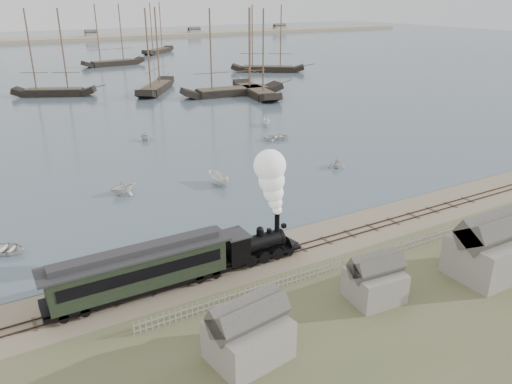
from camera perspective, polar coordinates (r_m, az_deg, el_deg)
ground at (r=48.95m, az=1.96°, el=-5.99°), size 600.00×600.00×0.00m
harbor_water at (r=209.22m, az=-24.18°, el=13.63°), size 600.00×336.00×0.06m
rail_track at (r=47.45m, az=3.25°, el=-6.91°), size 120.00×1.80×0.16m
picket_fence_west at (r=40.91m, az=-0.66°, el=-12.06°), size 19.00×0.10×1.20m
picket_fence_east at (r=51.34m, az=18.54°, el=-5.81°), size 15.00×0.10×1.20m
shed_left at (r=35.34m, az=-0.85°, el=-18.32°), size 5.00×4.00×4.10m
shed_mid at (r=41.90m, az=13.24°, el=-11.81°), size 4.00×3.50×3.60m
shed_right at (r=48.32m, az=24.65°, el=-8.56°), size 6.00×5.00×5.10m
far_spit at (r=288.53m, az=-26.25°, el=15.04°), size 500.00×20.00×1.80m
locomotive at (r=44.66m, az=1.60°, el=-2.34°), size 7.93×2.96×9.89m
passenger_coach at (r=41.30m, az=-13.20°, el=-8.56°), size 15.21×2.93×3.69m
beached_dinghy at (r=45.70m, az=-5.79°, el=-7.73°), size 2.56×3.56×0.73m
rowboat_0 at (r=52.68m, az=-26.80°, el=-5.80°), size 4.93×5.10×0.86m
rowboat_1 at (r=62.63m, az=-14.92°, el=0.59°), size 3.73×4.08×1.82m
rowboat_2 at (r=63.76m, az=-4.31°, el=1.54°), size 4.13×1.88×1.55m
rowboat_3 at (r=83.96m, az=2.43°, el=6.32°), size 4.06×5.00×0.91m
rowboat_4 at (r=70.88m, az=9.20°, el=3.36°), size 3.63×3.59×1.45m
rowboat_5 at (r=93.15m, az=1.18°, el=7.97°), size 3.31×2.65×1.22m
rowboat_7 at (r=85.38m, az=-12.58°, el=6.28°), size 3.03×2.68×1.49m
schooner_2 at (r=129.46m, az=-22.63°, el=14.47°), size 19.10×12.19×20.00m
schooner_3 at (r=128.25m, az=-11.65°, el=15.58°), size 16.45×20.74×20.00m
schooner_4 at (r=121.39m, az=-2.73°, el=15.66°), size 25.56×8.41×20.00m
schooner_5 at (r=160.17m, az=1.37°, el=17.13°), size 21.80×17.16×20.00m
schooner_8 at (r=181.07m, az=-16.27°, el=16.85°), size 21.56×7.32×20.00m
schooner_9 at (r=216.24m, az=-11.29°, el=17.92°), size 18.28×17.20×20.00m
schooner_10 at (r=121.05m, az=-0.03°, el=15.67°), size 8.74×23.06×20.00m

